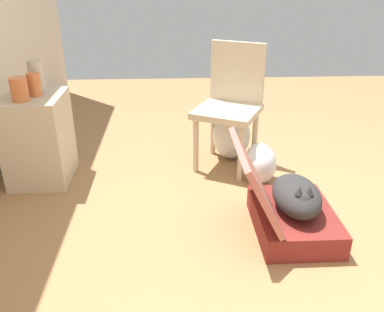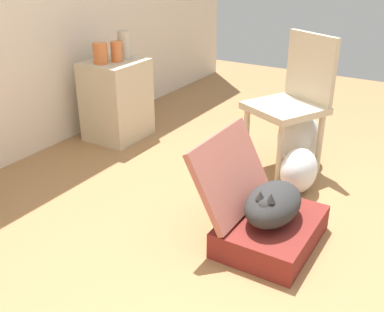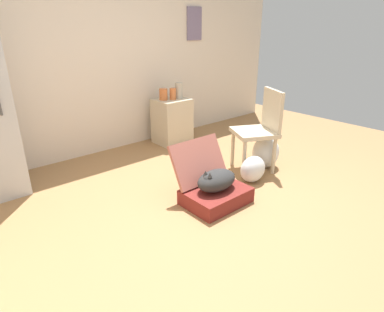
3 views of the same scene
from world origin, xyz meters
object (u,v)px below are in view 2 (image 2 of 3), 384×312
at_px(vase_short, 124,45).
at_px(chair, 294,98).
at_px(suitcase_base, 271,231).
at_px(cat, 273,204).
at_px(plastic_bag_clear, 299,138).
at_px(plastic_bag_white, 299,171).
at_px(vase_tall, 100,53).
at_px(vase_round, 117,51).
at_px(side_table, 117,100).

xyz_separation_m(vase_short, chair, (0.09, -1.46, -0.24)).
height_order(suitcase_base, cat, cat).
bearing_deg(plastic_bag_clear, chair, 162.35).
distance_m(suitcase_base, vase_short, 2.08).
relative_size(plastic_bag_white, vase_short, 1.46).
xyz_separation_m(suitcase_base, plastic_bag_white, (0.66, 0.08, 0.08)).
xyz_separation_m(suitcase_base, vase_tall, (0.67, 1.78, 0.67)).
height_order(vase_short, vase_round, vase_short).
relative_size(suitcase_base, vase_tall, 3.81).
height_order(suitcase_base, chair, chair).
bearing_deg(vase_short, chair, -86.66).
xyz_separation_m(vase_tall, vase_short, (0.24, -0.05, 0.03)).
xyz_separation_m(suitcase_base, vase_round, (0.80, 1.72, 0.67)).
xyz_separation_m(suitcase_base, side_table, (0.80, 1.75, 0.26)).
bearing_deg(vase_short, side_table, 170.99).
distance_m(suitcase_base, vase_round, 2.01).
bearing_deg(chair, vase_round, -145.04).
bearing_deg(vase_round, cat, -115.04).
distance_m(plastic_bag_white, vase_round, 1.75).
height_order(plastic_bag_white, chair, chair).
height_order(plastic_bag_clear, vase_round, vase_round).
distance_m(suitcase_base, plastic_bag_clear, 1.14).
bearing_deg(suitcase_base, side_table, 65.56).
bearing_deg(suitcase_base, chair, 15.23).
height_order(side_table, vase_tall, vase_tall).
height_order(suitcase_base, plastic_bag_white, plastic_bag_white).
bearing_deg(side_table, vase_short, -9.01).
bearing_deg(plastic_bag_clear, plastic_bag_white, -159.93).
distance_m(vase_tall, vase_round, 0.14).
bearing_deg(suitcase_base, plastic_bag_clear, 12.28).
bearing_deg(cat, chair, 15.13).
distance_m(cat, plastic_bag_white, 0.68).
height_order(cat, side_table, side_table).
distance_m(cat, vase_round, 1.96).
xyz_separation_m(plastic_bag_clear, side_table, (-0.31, 1.51, 0.13)).
xyz_separation_m(plastic_bag_clear, chair, (-0.10, 0.03, 0.34)).
xyz_separation_m(cat, chair, (1.01, 0.27, 0.28)).
relative_size(plastic_bag_white, vase_tall, 2.01).
bearing_deg(vase_short, suitcase_base, -117.93).
bearing_deg(suitcase_base, plastic_bag_white, 6.81).
relative_size(suitcase_base, vase_short, 2.76).
bearing_deg(vase_round, vase_short, 7.37).
height_order(cat, vase_round, vase_round).
distance_m(vase_round, chair, 1.47).
height_order(plastic_bag_white, side_table, side_table).
bearing_deg(plastic_bag_white, cat, -173.28).
distance_m(plastic_bag_white, plastic_bag_clear, 0.47).
bearing_deg(vase_tall, vase_short, -11.35).
bearing_deg(vase_short, plastic_bag_white, -98.77).
bearing_deg(side_table, cat, -114.59).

